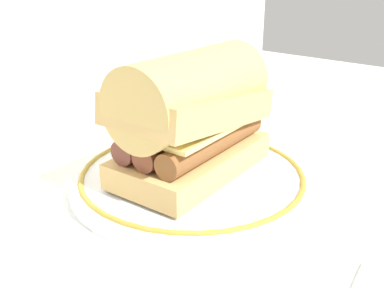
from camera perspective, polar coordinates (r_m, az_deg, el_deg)
ground_plane at (r=0.45m, az=1.27°, el=-6.33°), size 1.50×1.50×0.00m
plate at (r=0.46m, az=-0.00°, el=-4.25°), size 0.26×0.26×0.01m
sausage_sandwich at (r=0.44m, az=-0.00°, el=4.05°), size 0.18×0.11×0.13m
drinking_glass at (r=0.63m, az=9.22°, el=5.92°), size 0.06×0.06×0.09m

